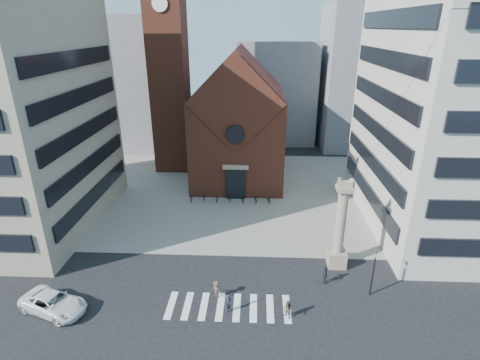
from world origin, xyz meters
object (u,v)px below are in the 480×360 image
object	(u,v)px
traffic_light	(373,271)
white_car	(53,303)
lion_column	(339,232)
pedestrian_0	(228,304)
pedestrian_1	(288,310)
pedestrian_2	(325,275)
scooter_0	(191,198)

from	to	relation	value
traffic_light	white_car	bearing A→B (deg)	-173.06
white_car	lion_column	bearing A→B (deg)	-53.25
lion_column	pedestrian_0	bearing A→B (deg)	-145.35
pedestrian_0	traffic_light	bearing A→B (deg)	-22.26
pedestrian_1	pedestrian_2	bearing A→B (deg)	93.47
traffic_light	pedestrian_2	world-z (taller)	traffic_light
pedestrian_0	scooter_0	world-z (taller)	pedestrian_0
pedestrian_1	pedestrian_2	xyz separation A→B (m)	(3.47, 4.31, 0.07)
pedestrian_0	white_car	bearing A→B (deg)	147.45
pedestrian_1	pedestrian_2	distance (m)	5.53
traffic_light	pedestrian_2	bearing A→B (deg)	159.02
lion_column	scooter_0	bearing A→B (deg)	140.30
pedestrian_0	scooter_0	xyz separation A→B (m)	(-6.10, 19.41, -0.30)
pedestrian_0	pedestrian_1	size ratio (longest dim) A/B	1.01
pedestrian_1	scooter_0	world-z (taller)	pedestrian_1
pedestrian_2	traffic_light	bearing A→B (deg)	-111.61
traffic_light	pedestrian_1	bearing A→B (deg)	-156.76
traffic_light	lion_column	bearing A→B (deg)	116.46
lion_column	traffic_light	xyz separation A→B (m)	(1.99, -4.00, -1.17)
white_car	pedestrian_1	distance (m)	17.89
white_car	pedestrian_1	xyz separation A→B (m)	(17.89, 0.05, 0.03)
lion_column	traffic_light	bearing A→B (deg)	-63.54
lion_column	pedestrian_2	distance (m)	4.02
traffic_light	pedestrian_0	size ratio (longest dim) A/B	2.77
white_car	pedestrian_2	bearing A→B (deg)	-58.83
lion_column	pedestrian_1	distance (m)	8.96
white_car	pedestrian_0	bearing A→B (deg)	-68.20
lion_column	pedestrian_1	xyz separation A→B (m)	(-4.94, -6.98, -2.69)
pedestrian_2	white_car	bearing A→B (deg)	100.89
white_car	pedestrian_0	world-z (taller)	pedestrian_0
pedestrian_2	scooter_0	distance (m)	20.98
white_car	scooter_0	distance (m)	21.21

